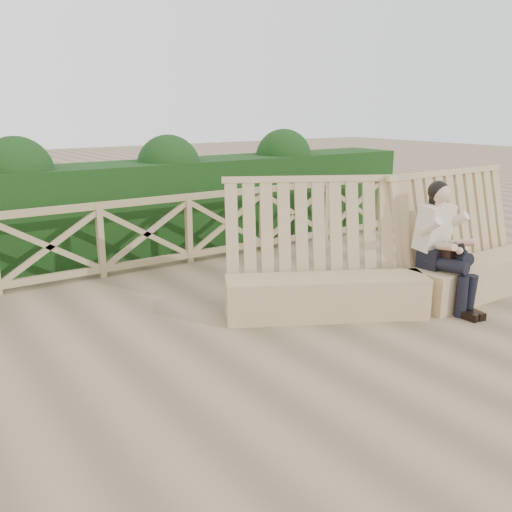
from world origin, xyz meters
TOP-DOWN VIEW (x-y plane):
  - ground at (0.00, 0.00)m, footprint 60.00×60.00m
  - bench at (2.03, 0.24)m, footprint 4.56×1.81m
  - woman at (2.28, -0.10)m, footprint 0.46×0.96m
  - guardrail at (0.00, 3.50)m, footprint 10.10×0.09m
  - hedge at (0.00, 4.70)m, footprint 12.00×1.20m

SIDE VIEW (x-z plane):
  - ground at x=0.00m, z-range 0.00..0.00m
  - bench at x=2.03m, z-range -0.40..1.22m
  - guardrail at x=0.00m, z-range 0.00..1.10m
  - hedge at x=0.00m, z-range 0.00..1.50m
  - woman at x=2.28m, z-range 0.05..1.61m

